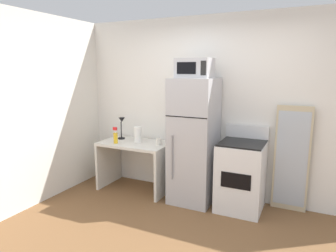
{
  "coord_description": "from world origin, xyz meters",
  "views": [
    {
      "loc": [
        1.19,
        -2.49,
        1.85
      ],
      "look_at": [
        -0.54,
        1.1,
        1.1
      ],
      "focal_mm": 31.99,
      "sensor_mm": 36.0,
      "label": 1
    }
  ],
  "objects_px": {
    "desk": "(135,157)",
    "desk_lamp": "(122,124)",
    "paper_towel_roll": "(138,135)",
    "microwave": "(195,68)",
    "spray_bottle": "(116,137)",
    "leaning_mirror": "(291,159)",
    "coffee_mug": "(159,142)",
    "oven_range": "(241,175)",
    "refrigerator": "(194,141)"
  },
  "relations": [
    {
      "from": "desk",
      "to": "desk_lamp",
      "type": "bearing_deg",
      "value": 163.08
    },
    {
      "from": "microwave",
      "to": "oven_range",
      "type": "distance_m",
      "value": 1.55
    },
    {
      "from": "desk_lamp",
      "to": "refrigerator",
      "type": "bearing_deg",
      "value": -3.84
    },
    {
      "from": "desk",
      "to": "desk_lamp",
      "type": "relative_size",
      "value": 3.01
    },
    {
      "from": "oven_range",
      "to": "desk_lamp",
      "type": "bearing_deg",
      "value": 177.94
    },
    {
      "from": "paper_towel_roll",
      "to": "leaning_mirror",
      "type": "bearing_deg",
      "value": 6.47
    },
    {
      "from": "leaning_mirror",
      "to": "coffee_mug",
      "type": "bearing_deg",
      "value": -171.95
    },
    {
      "from": "paper_towel_roll",
      "to": "coffee_mug",
      "type": "height_order",
      "value": "paper_towel_roll"
    },
    {
      "from": "oven_range",
      "to": "coffee_mug",
      "type": "bearing_deg",
      "value": -179.91
    },
    {
      "from": "spray_bottle",
      "to": "leaning_mirror",
      "type": "distance_m",
      "value": 2.5
    },
    {
      "from": "oven_range",
      "to": "refrigerator",
      "type": "bearing_deg",
      "value": -178.7
    },
    {
      "from": "paper_towel_roll",
      "to": "microwave",
      "type": "bearing_deg",
      "value": -2.71
    },
    {
      "from": "microwave",
      "to": "refrigerator",
      "type": "bearing_deg",
      "value": 90.32
    },
    {
      "from": "spray_bottle",
      "to": "leaning_mirror",
      "type": "bearing_deg",
      "value": 10.52
    },
    {
      "from": "desk",
      "to": "microwave",
      "type": "distance_m",
      "value": 1.66
    },
    {
      "from": "coffee_mug",
      "to": "spray_bottle",
      "type": "bearing_deg",
      "value": -162.57
    },
    {
      "from": "desk",
      "to": "desk_lamp",
      "type": "height_order",
      "value": "desk_lamp"
    },
    {
      "from": "desk_lamp",
      "to": "paper_towel_roll",
      "type": "xyz_separation_m",
      "value": [
        0.33,
        -0.06,
        -0.12
      ]
    },
    {
      "from": "desk",
      "to": "coffee_mug",
      "type": "bearing_deg",
      "value": 2.87
    },
    {
      "from": "spray_bottle",
      "to": "leaning_mirror",
      "type": "xyz_separation_m",
      "value": [
        2.45,
        0.45,
        -0.15
      ]
    },
    {
      "from": "desk",
      "to": "paper_towel_roll",
      "type": "height_order",
      "value": "paper_towel_roll"
    },
    {
      "from": "desk",
      "to": "desk_lamp",
      "type": "xyz_separation_m",
      "value": [
        -0.3,
        0.09,
        0.47
      ]
    },
    {
      "from": "desk_lamp",
      "to": "refrigerator",
      "type": "distance_m",
      "value": 1.27
    },
    {
      "from": "desk",
      "to": "spray_bottle",
      "type": "relative_size",
      "value": 4.27
    },
    {
      "from": "coffee_mug",
      "to": "leaning_mirror",
      "type": "bearing_deg",
      "value": 8.05
    },
    {
      "from": "desk_lamp",
      "to": "microwave",
      "type": "xyz_separation_m",
      "value": [
        1.26,
        -0.11,
        0.88
      ]
    },
    {
      "from": "oven_range",
      "to": "leaning_mirror",
      "type": "bearing_deg",
      "value": 23.36
    },
    {
      "from": "desk",
      "to": "oven_range",
      "type": "distance_m",
      "value": 1.63
    },
    {
      "from": "oven_range",
      "to": "paper_towel_roll",
      "type": "bearing_deg",
      "value": 179.73
    },
    {
      "from": "desk_lamp",
      "to": "spray_bottle",
      "type": "distance_m",
      "value": 0.31
    },
    {
      "from": "coffee_mug",
      "to": "oven_range",
      "type": "xyz_separation_m",
      "value": [
        1.23,
        0.0,
        -0.33
      ]
    },
    {
      "from": "paper_towel_roll",
      "to": "oven_range",
      "type": "relative_size",
      "value": 0.22
    },
    {
      "from": "desk",
      "to": "paper_towel_roll",
      "type": "xyz_separation_m",
      "value": [
        0.03,
        0.03,
        0.35
      ]
    },
    {
      "from": "coffee_mug",
      "to": "refrigerator",
      "type": "bearing_deg",
      "value": -1.35
    },
    {
      "from": "coffee_mug",
      "to": "microwave",
      "type": "distance_m",
      "value": 1.21
    },
    {
      "from": "desk",
      "to": "leaning_mirror",
      "type": "height_order",
      "value": "leaning_mirror"
    },
    {
      "from": "spray_bottle",
      "to": "oven_range",
      "type": "relative_size",
      "value": 0.23
    },
    {
      "from": "coffee_mug",
      "to": "leaning_mirror",
      "type": "xyz_separation_m",
      "value": [
        1.82,
        0.26,
        -0.1
      ]
    },
    {
      "from": "spray_bottle",
      "to": "microwave",
      "type": "relative_size",
      "value": 0.54
    },
    {
      "from": "spray_bottle",
      "to": "coffee_mug",
      "type": "distance_m",
      "value": 0.66
    },
    {
      "from": "desk",
      "to": "coffee_mug",
      "type": "relative_size",
      "value": 11.2
    },
    {
      "from": "coffee_mug",
      "to": "refrigerator",
      "type": "relative_size",
      "value": 0.05
    },
    {
      "from": "desk_lamp",
      "to": "oven_range",
      "type": "distance_m",
      "value": 2.0
    },
    {
      "from": "desk_lamp",
      "to": "desk",
      "type": "bearing_deg",
      "value": -16.92
    },
    {
      "from": "spray_bottle",
      "to": "oven_range",
      "type": "bearing_deg",
      "value": 6.14
    },
    {
      "from": "refrigerator",
      "to": "paper_towel_roll",
      "type": "bearing_deg",
      "value": 178.6
    },
    {
      "from": "spray_bottle",
      "to": "microwave",
      "type": "xyz_separation_m",
      "value": [
        1.19,
        0.16,
        1.02
      ]
    },
    {
      "from": "spray_bottle",
      "to": "paper_towel_roll",
      "type": "bearing_deg",
      "value": 37.93
    },
    {
      "from": "paper_towel_roll",
      "to": "microwave",
      "type": "xyz_separation_m",
      "value": [
        0.93,
        -0.04,
        1.0
      ]
    },
    {
      "from": "desk_lamp",
      "to": "oven_range",
      "type": "bearing_deg",
      "value": -2.06
    }
  ]
}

